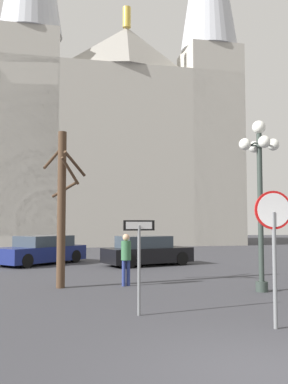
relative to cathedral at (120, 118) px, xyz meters
The scene contains 9 objects.
ground_plane 35.88m from the cathedral, 87.48° to the right, with size 120.00×120.00×0.00m, color #38383D.
cathedral is the anchor object (origin of this frame).
stop_sign 32.94m from the cathedral, 85.54° to the right, with size 0.76×0.08×2.68m.
one_way_arrow_sign 31.71m from the cathedral, 90.24° to the right, with size 0.71×0.22×2.10m.
street_lamp 28.46m from the cathedral, 82.17° to the right, with size 1.24×1.24×5.14m.
bare_tree 27.48m from the cathedral, 95.13° to the right, with size 1.35×1.33×4.95m.
parked_car_near_navy 21.58m from the cathedral, 103.01° to the right, with size 4.31×4.70×1.38m.
parked_car_far_black 22.06m from the cathedral, 87.23° to the right, with size 4.51×3.35×1.39m.
pedestrian_walking 27.72m from the cathedral, 90.60° to the right, with size 0.32×0.32×1.67m.
Camera 1 is at (-2.23, -5.75, 2.07)m, focal length 40.33 mm.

